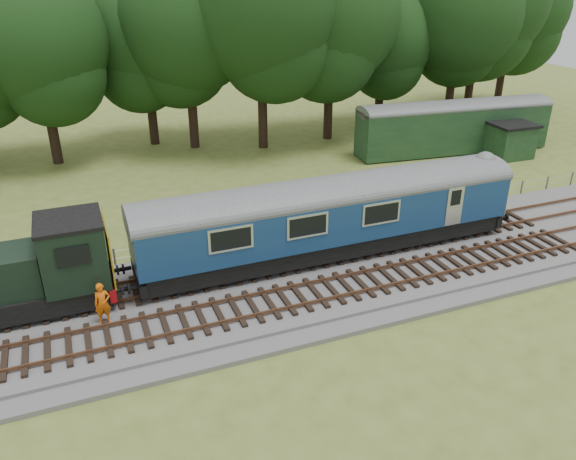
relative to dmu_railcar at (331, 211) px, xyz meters
name	(u,v)px	position (x,y,z in m)	size (l,w,h in m)	color
ground	(225,299)	(-5.58, -1.40, -2.61)	(120.00, 120.00, 0.00)	#526425
ballast	(225,295)	(-5.58, -1.40, -2.43)	(70.00, 7.00, 0.35)	#4C4C4F
track_north	(216,275)	(-5.58, 0.00, -2.19)	(67.20, 2.40, 0.21)	black
track_south	(236,310)	(-5.58, -3.00, -2.19)	(67.20, 2.40, 0.21)	black
fence	(200,253)	(-5.58, 3.10, -2.61)	(64.00, 0.12, 1.00)	#6B6054
tree_line	(144,152)	(-5.58, 20.60, -2.61)	(70.00, 8.00, 18.00)	black
dmu_railcar	(331,211)	(0.00, 0.00, 0.00)	(18.05, 2.86, 3.88)	black
shunter_loco	(1,280)	(-13.93, 0.00, -0.63)	(8.91, 2.60, 3.38)	black
worker	(103,303)	(-10.47, -1.79, -1.42)	(0.61, 0.40, 1.67)	#DF5C0B
parked_coach	(454,124)	(15.99, 12.15, -0.49)	(14.94, 4.14, 3.77)	#16311D
shed	(508,139)	(19.11, 9.74, -1.33)	(3.19, 3.19, 2.52)	#16311D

